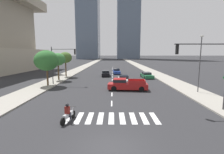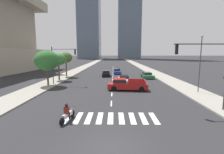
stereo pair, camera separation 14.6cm
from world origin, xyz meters
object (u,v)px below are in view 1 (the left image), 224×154
(sedan_black_3, at_px, (106,74))
(sedan_white_1, at_px, (124,79))
(sedan_blue_2, at_px, (116,71))
(street_tree_second, at_px, (58,59))
(street_tree_third, at_px, (65,58))
(traffic_signal_near, at_px, (208,62))
(pickup_truck, at_px, (126,85))
(traffic_signal_far, at_px, (61,59))
(sedan_green_0, at_px, (147,75))
(motorcycle_lead, at_px, (68,114))
(street_lamp_east, at_px, (200,60))
(street_tree_nearest, at_px, (47,61))

(sedan_black_3, bearing_deg, sedan_white_1, -158.23)
(sedan_blue_2, relative_size, street_tree_second, 0.93)
(sedan_white_1, xyz_separation_m, street_tree_third, (-12.59, 7.18, 3.77))
(traffic_signal_near, bearing_deg, street_tree_second, -41.68)
(sedan_black_3, bearing_deg, pickup_truck, -167.87)
(pickup_truck, height_order, traffic_signal_far, traffic_signal_far)
(sedan_green_0, distance_m, traffic_signal_far, 18.42)
(sedan_white_1, bearing_deg, sedan_black_3, -157.20)
(motorcycle_lead, xyz_separation_m, sedan_green_0, (10.92, 23.29, -0.01))
(motorcycle_lead, relative_size, pickup_truck, 0.37)
(sedan_white_1, height_order, street_lamp_east, street_lamp_east)
(motorcycle_lead, distance_m, street_tree_nearest, 16.14)
(motorcycle_lead, xyz_separation_m, sedan_black_3, (1.85, 25.85, 0.05))
(motorcycle_lead, bearing_deg, traffic_signal_near, -64.61)
(sedan_black_3, relative_size, street_tree_second, 0.85)
(traffic_signal_far, bearing_deg, motorcycle_lead, -71.14)
(street_tree_nearest, relative_size, street_tree_second, 1.08)
(street_lamp_east, bearing_deg, street_tree_third, 145.60)
(sedan_green_0, distance_m, street_tree_second, 18.76)
(street_tree_second, bearing_deg, sedan_black_3, 35.30)
(sedan_blue_2, bearing_deg, street_tree_third, -65.63)
(motorcycle_lead, height_order, street_tree_nearest, street_tree_nearest)
(traffic_signal_near, height_order, street_lamp_east, street_lamp_east)
(sedan_black_3, xyz_separation_m, traffic_signal_near, (10.20, -23.39, 3.90))
(street_lamp_east, bearing_deg, sedan_black_3, 128.69)
(traffic_signal_far, bearing_deg, street_tree_second, 114.08)
(street_lamp_east, relative_size, street_tree_third, 1.37)
(street_lamp_east, height_order, street_tree_third, street_lamp_east)
(street_tree_nearest, distance_m, street_tree_third, 10.54)
(street_tree_third, bearing_deg, sedan_black_3, 8.14)
(sedan_green_0, bearing_deg, sedan_black_3, -110.84)
(sedan_white_1, distance_m, street_tree_second, 13.26)
(street_lamp_east, bearing_deg, motorcycle_lead, -147.79)
(sedan_blue_2, bearing_deg, traffic_signal_near, 11.48)
(sedan_black_3, bearing_deg, sedan_green_0, -107.26)
(pickup_truck, bearing_deg, traffic_signal_near, 131.68)
(street_tree_third, bearing_deg, motorcycle_lead, -73.86)
(traffic_signal_far, xyz_separation_m, street_lamp_east, (20.22, -5.86, 0.08))
(street_tree_nearest, bearing_deg, street_tree_second, 90.00)
(sedan_white_1, distance_m, street_tree_third, 14.98)
(sedan_white_1, bearing_deg, traffic_signal_near, 23.25)
(street_lamp_east, distance_m, street_tree_third, 26.78)
(pickup_truck, xyz_separation_m, traffic_signal_near, (6.66, -8.81, 3.72))
(sedan_black_3, xyz_separation_m, street_tree_third, (-8.96, -1.28, 3.74))
(traffic_signal_near, bearing_deg, traffic_signal_far, -36.63)
(motorcycle_lead, distance_m, sedan_black_3, 25.92)
(sedan_black_3, xyz_separation_m, street_tree_second, (-8.96, -6.34, 3.52))
(sedan_white_1, relative_size, street_tree_third, 0.88)
(sedan_black_3, height_order, street_lamp_east, street_lamp_east)
(traffic_signal_near, xyz_separation_m, street_lamp_east, (2.95, 6.98, -0.04))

